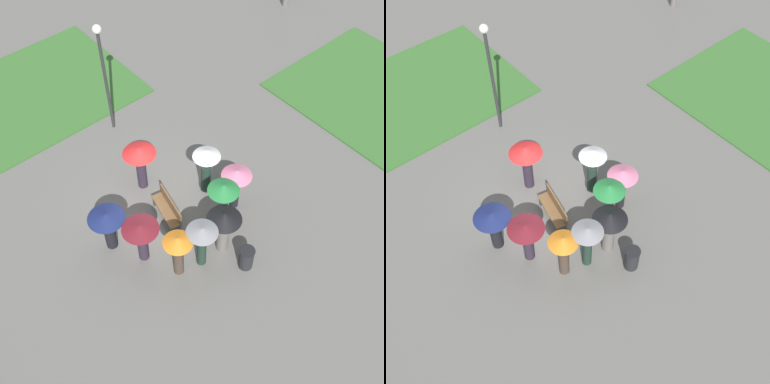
# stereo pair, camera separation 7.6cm
# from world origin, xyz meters

# --- Properties ---
(ground_plane) EXTENTS (90.00, 90.00, 0.00)m
(ground_plane) POSITION_xyz_m (0.00, 0.00, 0.00)
(ground_plane) COLOR #66635E
(lawn_patch_near) EXTENTS (6.33, 9.73, 0.06)m
(lawn_patch_near) POSITION_xyz_m (-7.82, -1.24, 0.03)
(lawn_patch_near) COLOR #386B2D
(lawn_patch_near) RESTS_ON ground_plane
(park_bench) EXTENTS (1.60, 0.76, 0.90)m
(park_bench) POSITION_xyz_m (0.89, -0.03, 0.46)
(park_bench) COLOR brown
(park_bench) RESTS_ON ground_plane
(lamp_post) EXTENTS (0.32, 0.32, 4.60)m
(lamp_post) POSITION_xyz_m (-4.00, 1.06, 2.94)
(lamp_post) COLOR #2D2D30
(lamp_post) RESTS_ON ground_plane
(trash_bin) EXTENTS (0.50, 0.50, 0.89)m
(trash_bin) POSITION_xyz_m (3.97, 0.64, 0.45)
(trash_bin) COLOR #232326
(trash_bin) RESTS_ON ground_plane
(crowd_person_orange) EXTENTS (0.92, 0.92, 1.89)m
(crowd_person_orange) POSITION_xyz_m (2.73, -1.09, 1.30)
(crowd_person_orange) COLOR #47382D
(crowd_person_orange) RESTS_ON ground_plane
(crowd_person_black) EXTENTS (1.10, 1.10, 1.89)m
(crowd_person_black) POSITION_xyz_m (2.98, 0.53, 1.35)
(crowd_person_black) COLOR slate
(crowd_person_black) RESTS_ON ground_plane
(crowd_person_white) EXTENTS (0.96, 0.96, 2.02)m
(crowd_person_white) POSITION_xyz_m (0.79, 1.75, 1.41)
(crowd_person_white) COLOR #1E3328
(crowd_person_white) RESTS_ON ground_plane
(crowd_person_maroon) EXTENTS (1.16, 1.16, 1.78)m
(crowd_person_maroon) POSITION_xyz_m (1.60, -1.62, 1.32)
(crowd_person_maroon) COLOR #2D2333
(crowd_person_maroon) RESTS_ON ground_plane
(crowd_person_pink) EXTENTS (1.03, 1.03, 1.82)m
(crowd_person_pink) POSITION_xyz_m (1.96, 2.03, 1.37)
(crowd_person_pink) COLOR black
(crowd_person_pink) RESTS_ON ground_plane
(crowd_person_grey) EXTENTS (0.98, 0.98, 1.91)m
(crowd_person_grey) POSITION_xyz_m (2.95, -0.34, 1.36)
(crowd_person_grey) COLOR #1E3328
(crowd_person_grey) RESTS_ON ground_plane
(crowd_person_green) EXTENTS (1.04, 1.04, 1.93)m
(crowd_person_green) POSITION_xyz_m (2.18, 1.23, 1.38)
(crowd_person_green) COLOR slate
(crowd_person_green) RESTS_ON ground_plane
(crowd_person_red) EXTENTS (1.16, 1.16, 1.93)m
(crowd_person_red) POSITION_xyz_m (-0.81, 0.14, 1.44)
(crowd_person_red) COLOR #2D2333
(crowd_person_red) RESTS_ON ground_plane
(crowd_person_navy) EXTENTS (1.18, 1.18, 1.73)m
(crowd_person_navy) POSITION_xyz_m (0.56, -2.15, 1.26)
(crowd_person_navy) COLOR black
(crowd_person_navy) RESTS_ON ground_plane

